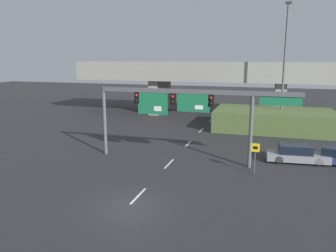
% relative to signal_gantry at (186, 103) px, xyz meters
% --- Properties ---
extents(ground_plane, '(160.00, 160.00, 0.00)m').
position_rel_signal_gantry_xyz_m(ground_plane, '(-1.02, -8.80, -4.68)').
color(ground_plane, '#262628').
extents(lane_markings, '(0.14, 27.86, 0.01)m').
position_rel_signal_gantry_xyz_m(lane_markings, '(-1.02, 5.33, -4.68)').
color(lane_markings, silver).
rests_on(lane_markings, ground).
extents(signal_gantry, '(15.72, 0.44, 5.77)m').
position_rel_signal_gantry_xyz_m(signal_gantry, '(0.00, 0.00, 0.00)').
color(signal_gantry, '#515456').
rests_on(signal_gantry, ground).
extents(speed_limit_sign, '(0.60, 0.11, 2.30)m').
position_rel_signal_gantry_xyz_m(speed_limit_sign, '(5.45, -1.42, -3.18)').
color(speed_limit_sign, '#4C4C4C').
rests_on(speed_limit_sign, ground).
extents(highway_light_pole_near, '(0.70, 0.36, 14.15)m').
position_rel_signal_gantry_xyz_m(highway_light_pole_near, '(7.62, 15.37, 2.77)').
color(highway_light_pole_near, '#515456').
rests_on(highway_light_pole_near, ground).
extents(overpass_bridge, '(40.70, 8.45, 7.66)m').
position_rel_signal_gantry_xyz_m(overpass_bridge, '(-1.02, 22.68, 0.77)').
color(overpass_bridge, gray).
rests_on(overpass_bridge, ground).
extents(grass_embankment, '(13.09, 7.43, 2.31)m').
position_rel_signal_gantry_xyz_m(grass_embankment, '(6.81, 14.40, -3.53)').
color(grass_embankment, '#4C6033').
rests_on(grass_embankment, ground).
extents(parked_sedan_near_right, '(4.85, 2.17, 1.41)m').
position_rel_signal_gantry_xyz_m(parked_sedan_near_right, '(8.52, 2.40, -4.03)').
color(parked_sedan_near_right, gray).
rests_on(parked_sedan_near_right, ground).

